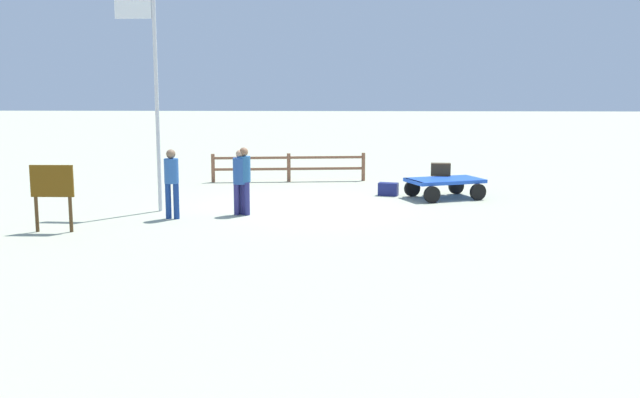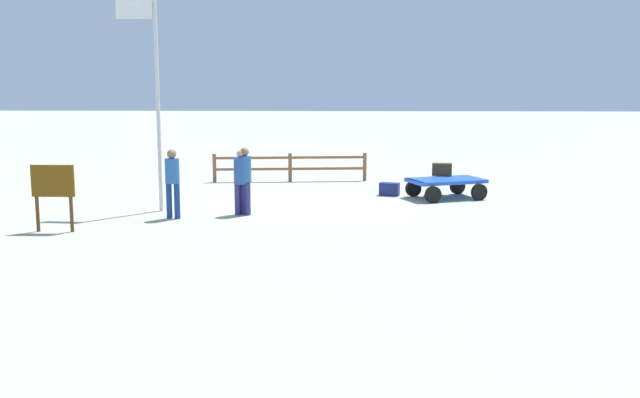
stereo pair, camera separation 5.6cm
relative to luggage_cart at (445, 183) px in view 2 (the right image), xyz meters
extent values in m
plane|color=#ACB195|center=(3.87, 1.53, -0.43)|extent=(120.00, 120.00, 0.00)
cube|color=blue|center=(-0.02, -0.01, 0.08)|extent=(2.35, 1.84, 0.10)
cube|color=blue|center=(0.89, 0.34, 0.08)|extent=(0.48, 1.08, 0.10)
cylinder|color=black|center=(0.43, 0.82, -0.20)|extent=(0.48, 0.28, 0.46)
cylinder|color=black|center=(0.87, -0.32, -0.20)|extent=(0.48, 0.28, 0.46)
cylinder|color=black|center=(-0.92, 0.30, -0.20)|extent=(0.48, 0.28, 0.46)
cylinder|color=black|center=(-0.48, -0.84, -0.20)|extent=(0.48, 0.28, 0.46)
cube|color=#3E2C17|center=(0.01, -0.72, 0.31)|extent=(0.60, 0.38, 0.36)
cube|color=navy|center=(1.55, -0.47, -0.25)|extent=(0.62, 0.44, 0.37)
cylinder|color=navy|center=(5.34, 2.75, -0.04)|extent=(0.14, 0.14, 0.78)
cylinder|color=navy|center=(5.54, 2.79, -0.04)|extent=(0.14, 0.14, 0.78)
cylinder|color=#274E99|center=(5.44, 2.77, 0.67)|extent=(0.43, 0.43, 0.65)
sphere|color=tan|center=(5.44, 2.77, 1.10)|extent=(0.20, 0.20, 0.20)
cylinder|color=navy|center=(5.27, 2.83, -0.01)|extent=(0.14, 0.14, 0.84)
cylinder|color=navy|center=(5.42, 2.70, -0.01)|extent=(0.14, 0.14, 0.84)
cylinder|color=#265C99|center=(5.34, 2.76, 0.72)|extent=(0.46, 0.46, 0.64)
sphere|color=#8A5F43|center=(5.34, 2.76, 1.15)|extent=(0.22, 0.22, 0.22)
cylinder|color=navy|center=(6.92, 3.38, 0.00)|extent=(0.14, 0.14, 0.87)
cylinder|color=navy|center=(7.12, 3.36, 0.00)|extent=(0.14, 0.14, 0.87)
cylinder|color=#2A5BA6|center=(7.02, 3.37, 0.74)|extent=(0.37, 0.37, 0.60)
sphere|color=#88684E|center=(7.02, 3.37, 1.15)|extent=(0.22, 0.22, 0.22)
cylinder|color=silver|center=(7.59, 2.30, 2.36)|extent=(0.10, 0.10, 5.59)
cube|color=white|center=(8.10, 2.30, 4.74)|extent=(0.94, 0.09, 0.65)
cylinder|color=#4C3319|center=(8.92, 5.02, -0.04)|extent=(0.08, 0.08, 0.79)
cylinder|color=#4C3319|center=(9.68, 5.02, -0.04)|extent=(0.08, 0.08, 0.79)
cube|color=#63400D|center=(9.30, 5.02, 0.71)|extent=(0.96, 0.06, 0.71)
cylinder|color=brown|center=(2.20, -3.67, 0.04)|extent=(0.12, 0.12, 0.94)
cylinder|color=brown|center=(4.68, -3.40, 0.04)|extent=(0.12, 0.12, 0.94)
cylinder|color=brown|center=(7.15, -3.14, 0.04)|extent=(0.12, 0.12, 0.94)
cube|color=brown|center=(4.68, -3.40, 0.36)|extent=(4.97, 0.61, 0.08)
cube|color=brown|center=(4.68, -3.40, -0.01)|extent=(4.97, 0.61, 0.08)
camera|label=1|loc=(2.88, 21.14, 2.93)|focal=41.94mm
camera|label=2|loc=(2.82, 21.14, 2.93)|focal=41.94mm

